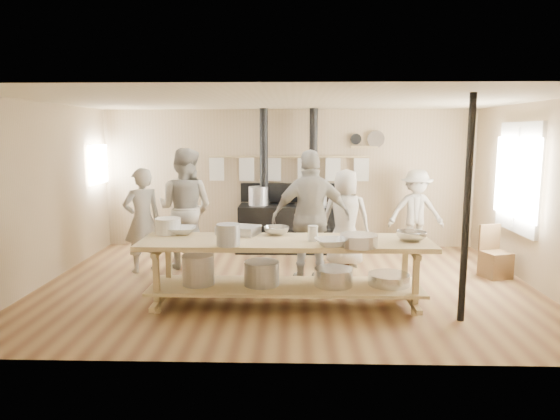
{
  "coord_description": "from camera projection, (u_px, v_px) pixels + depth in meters",
  "views": [
    {
      "loc": [
        0.1,
        -6.95,
        2.16
      ],
      "look_at": [
        -0.1,
        0.2,
        1.05
      ],
      "focal_mm": 32.0,
      "sensor_mm": 36.0,
      "label": 1
    }
  ],
  "objects": [
    {
      "name": "bucket_galv",
      "position": [
        228.0,
        235.0,
        5.86
      ],
      "size": [
        0.32,
        0.32,
        0.26
      ],
      "primitive_type": "cylinder",
      "rotation": [
        0.0,
        0.0,
        -0.17
      ],
      "color": "gray",
      "rests_on": "prep_table"
    },
    {
      "name": "back_wall_shelf",
      "position": [
        368.0,
        142.0,
        9.26
      ],
      "size": [
        0.63,
        0.14,
        0.32
      ],
      "color": "tan",
      "rests_on": "ground"
    },
    {
      "name": "cook_far_left",
      "position": [
        142.0,
        220.0,
        7.76
      ],
      "size": [
        0.71,
        0.66,
        1.63
      ],
      "primitive_type": "imported",
      "rotation": [
        0.0,
        0.0,
        3.76
      ],
      "color": "#A9A396",
      "rests_on": "ground"
    },
    {
      "name": "left_opening",
      "position": [
        98.0,
        164.0,
        9.03
      ],
      "size": [
        0.0,
        0.9,
        0.9
      ],
      "color": "white",
      "rests_on": "ground"
    },
    {
      "name": "bowl_steel_b",
      "position": [
        411.0,
        236.0,
        6.13
      ],
      "size": [
        0.38,
        0.38,
        0.12
      ],
      "primitive_type": "imported",
      "rotation": [
        0.0,
        0.0,
        3.18
      ],
      "color": "silver",
      "rests_on": "prep_table"
    },
    {
      "name": "cook_right",
      "position": [
        311.0,
        218.0,
        7.11
      ],
      "size": [
        1.19,
        0.65,
        1.93
      ],
      "primitive_type": "imported",
      "rotation": [
        0.0,
        0.0,
        3.3
      ],
      "color": "#A9A396",
      "rests_on": "ground"
    },
    {
      "name": "bowl_white_b",
      "position": [
        331.0,
        242.0,
        5.84
      ],
      "size": [
        0.45,
        0.45,
        0.09
      ],
      "primitive_type": "imported",
      "rotation": [
        0.0,
        0.0,
        1.84
      ],
      "color": "white",
      "rests_on": "prep_table"
    },
    {
      "name": "roasting_pan",
      "position": [
        238.0,
        230.0,
        6.52
      ],
      "size": [
        0.6,
        0.49,
        0.11
      ],
      "primitive_type": "cube",
      "rotation": [
        0.0,
        0.0,
        -0.33
      ],
      "color": "#B2B2B7",
      "rests_on": "prep_table"
    },
    {
      "name": "cook_by_window",
      "position": [
        416.0,
        212.0,
        8.95
      ],
      "size": [
        1.0,
        0.59,
        1.52
      ],
      "primitive_type": "imported",
      "rotation": [
        0.0,
        0.0,
        -0.03
      ],
      "color": "#A9A396",
      "rests_on": "ground"
    },
    {
      "name": "support_post",
      "position": [
        467.0,
        210.0,
        5.61
      ],
      "size": [
        0.08,
        0.08,
        2.6
      ],
      "primitive_type": "cylinder",
      "color": "black",
      "rests_on": "ground"
    },
    {
      "name": "window_right",
      "position": [
        519.0,
        178.0,
        7.47
      ],
      "size": [
        0.09,
        1.5,
        1.65
      ],
      "color": "beige",
      "rests_on": "ground"
    },
    {
      "name": "mixing_bowl_large",
      "position": [
        359.0,
        240.0,
        5.82
      ],
      "size": [
        0.57,
        0.57,
        0.14
      ],
      "primitive_type": "cylinder",
      "rotation": [
        0.0,
        0.0,
        -0.37
      ],
      "color": "silver",
      "rests_on": "prep_table"
    },
    {
      "name": "prep_table",
      "position": [
        285.0,
        266.0,
        6.23
      ],
      "size": [
        3.6,
        0.9,
        0.85
      ],
      "color": "tan",
      "rests_on": "ground"
    },
    {
      "name": "towel_rail",
      "position": [
        289.0,
        165.0,
        9.33
      ],
      "size": [
        3.0,
        0.04,
        0.47
      ],
      "color": "tan",
      "rests_on": "ground"
    },
    {
      "name": "room_shell",
      "position": [
        287.0,
        172.0,
        6.95
      ],
      "size": [
        7.0,
        7.0,
        7.0
      ],
      "color": "tan",
      "rests_on": "ground"
    },
    {
      "name": "deep_bowl_enamel",
      "position": [
        168.0,
        226.0,
        6.54
      ],
      "size": [
        0.36,
        0.36,
        0.21
      ],
      "primitive_type": "cylinder",
      "rotation": [
        0.0,
        0.0,
        0.1
      ],
      "color": "white",
      "rests_on": "prep_table"
    },
    {
      "name": "chair",
      "position": [
        495.0,
        262.0,
        7.53
      ],
      "size": [
        0.46,
        0.46,
        0.79
      ],
      "rotation": [
        0.0,
        0.0,
        0.32
      ],
      "color": "brown",
      "rests_on": "ground"
    },
    {
      "name": "cook_left",
      "position": [
        185.0,
        209.0,
        7.98
      ],
      "size": [
        1.09,
        0.94,
        1.93
      ],
      "primitive_type": "imported",
      "rotation": [
        0.0,
        0.0,
        2.89
      ],
      "color": "#A9A396",
      "rests_on": "ground"
    },
    {
      "name": "cook_center",
      "position": [
        345.0,
        218.0,
        8.09
      ],
      "size": [
        0.84,
        0.6,
        1.59
      ],
      "primitive_type": "imported",
      "rotation": [
        0.0,
        0.0,
        3.01
      ],
      "color": "#A9A396",
      "rests_on": "ground"
    },
    {
      "name": "pitcher",
      "position": [
        313.0,
        233.0,
        6.1
      ],
      "size": [
        0.15,
        0.15,
        0.19
      ],
      "primitive_type": "cylinder",
      "rotation": [
        0.0,
        0.0,
        0.25
      ],
      "color": "white",
      "rests_on": "prep_table"
    },
    {
      "name": "bowl_white_a",
      "position": [
        182.0,
        230.0,
        6.54
      ],
      "size": [
        0.41,
        0.41,
        0.09
      ],
      "primitive_type": "imported",
      "rotation": [
        0.0,
        0.0,
        0.08
      ],
      "color": "white",
      "rests_on": "prep_table"
    },
    {
      "name": "ground",
      "position": [
        287.0,
        284.0,
        7.2
      ],
      "size": [
        7.0,
        7.0,
        0.0
      ],
      "primitive_type": "plane",
      "color": "brown",
      "rests_on": "ground"
    },
    {
      "name": "stove",
      "position": [
        288.0,
        223.0,
        9.22
      ],
      "size": [
        1.9,
        0.75,
        2.6
      ],
      "color": "black",
      "rests_on": "ground"
    },
    {
      "name": "bowl_steel_a",
      "position": [
        276.0,
        231.0,
        6.51
      ],
      "size": [
        0.47,
        0.47,
        0.1
      ],
      "primitive_type": "imported",
      "rotation": [
        0.0,
        0.0,
        0.78
      ],
      "color": "silver",
      "rests_on": "prep_table"
    }
  ]
}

